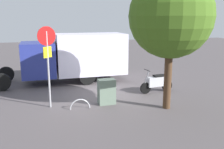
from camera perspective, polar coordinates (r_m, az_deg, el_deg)
The scene contains 7 objects.
ground_plane at distance 12.12m, azimuth -2.61°, elevation -4.84°, with size 60.00×60.00×0.00m, color #524B4D.
box_truck_near at distance 14.69m, azimuth -8.67°, elevation 4.37°, with size 7.29×2.29×2.77m.
motorcycle at distance 12.75m, azimuth 10.28°, elevation -1.72°, with size 1.81×0.56×1.20m.
stop_sign at distance 10.39m, azimuth -14.48°, elevation 4.46°, with size 0.71×0.33×3.35m.
street_tree at distance 10.12m, azimuth 13.27°, elevation 12.74°, with size 3.28×3.28×5.37m.
utility_cabinet at distance 10.84m, azimuth -1.25°, elevation -3.93°, with size 0.73×0.46×1.10m, color slate.
bike_rack_hoop at distance 10.50m, azimuth -7.28°, elevation -7.75°, with size 0.85×0.85×0.05m, color #B7B7BC.
Camera 1 is at (2.54, 11.27, 3.66)m, focal length 40.12 mm.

